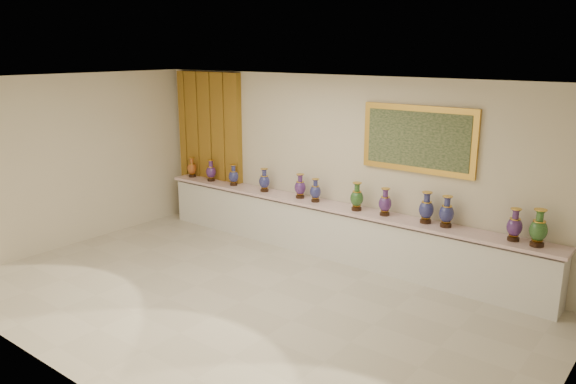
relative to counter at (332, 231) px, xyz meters
name	(u,v)px	position (x,y,z in m)	size (l,w,h in m)	color
ground	(241,302)	(0.00, -2.27, -0.44)	(8.00, 8.00, 0.00)	beige
room	(236,147)	(-2.33, 0.17, 1.16)	(8.00, 8.00, 8.00)	beige
counter	(332,231)	(0.00, 0.00, 0.00)	(7.28, 0.48, 0.90)	white
vase_0	(192,168)	(-3.38, -0.02, 0.64)	(0.21, 0.21, 0.40)	#331D0E
vase_1	(211,172)	(-2.82, -0.03, 0.65)	(0.24, 0.24, 0.42)	#331D0E
vase_2	(234,176)	(-2.23, -0.02, 0.64)	(0.23, 0.23, 0.40)	#331D0E
vase_3	(264,181)	(-1.47, -0.02, 0.65)	(0.22, 0.22, 0.42)	#331D0E
vase_4	(300,187)	(-0.69, 0.01, 0.65)	(0.23, 0.23, 0.42)	#331D0E
vase_5	(315,191)	(-0.34, -0.03, 0.64)	(0.22, 0.22, 0.40)	#331D0E
vase_6	(357,198)	(0.48, -0.04, 0.67)	(0.27, 0.27, 0.46)	#331D0E
vase_7	(385,203)	(0.97, -0.01, 0.66)	(0.24, 0.24, 0.43)	#331D0E
vase_8	(426,209)	(1.63, 0.02, 0.68)	(0.27, 0.27, 0.47)	#331D0E
vase_9	(447,213)	(1.94, 0.02, 0.67)	(0.22, 0.22, 0.46)	#331D0E
vase_10	(514,226)	(2.90, 0.01, 0.66)	(0.26, 0.26, 0.45)	#331D0E
vase_11	(538,230)	(3.21, -0.03, 0.69)	(0.23, 0.23, 0.50)	#331D0E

